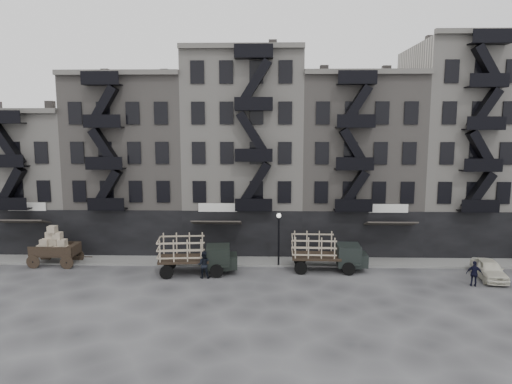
{
  "coord_description": "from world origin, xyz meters",
  "views": [
    {
      "loc": [
        2.19,
        -32.06,
        10.99
      ],
      "look_at": [
        1.19,
        4.0,
        5.74
      ],
      "focal_mm": 32.0,
      "sensor_mm": 36.0,
      "label": 1
    }
  ],
  "objects_px": {
    "wagon": "(54,243)",
    "stake_truck_west": "(195,252)",
    "stake_truck_east": "(326,250)",
    "pedestrian_mid": "(203,265)",
    "policeman": "(474,274)",
    "car_east": "(489,269)"
  },
  "relations": [
    {
      "from": "stake_truck_east",
      "to": "stake_truck_west",
      "type": "bearing_deg",
      "value": -172.58
    },
    {
      "from": "policeman",
      "to": "pedestrian_mid",
      "type": "bearing_deg",
      "value": 12.54
    },
    {
      "from": "pedestrian_mid",
      "to": "stake_truck_east",
      "type": "bearing_deg",
      "value": -169.08
    },
    {
      "from": "stake_truck_west",
      "to": "policeman",
      "type": "xyz_separation_m",
      "value": [
        19.67,
        -2.19,
        -0.76
      ]
    },
    {
      "from": "wagon",
      "to": "stake_truck_west",
      "type": "xyz_separation_m",
      "value": [
        11.54,
        -1.77,
        -0.15
      ]
    },
    {
      "from": "wagon",
      "to": "pedestrian_mid",
      "type": "relative_size",
      "value": 1.9
    },
    {
      "from": "pedestrian_mid",
      "to": "policeman",
      "type": "relative_size",
      "value": 1.12
    },
    {
      "from": "wagon",
      "to": "car_east",
      "type": "height_order",
      "value": "wagon"
    },
    {
      "from": "car_east",
      "to": "pedestrian_mid",
      "type": "distance_m",
      "value": 20.7
    },
    {
      "from": "car_east",
      "to": "pedestrian_mid",
      "type": "bearing_deg",
      "value": -173.26
    },
    {
      "from": "stake_truck_west",
      "to": "car_east",
      "type": "bearing_deg",
      "value": -7.25
    },
    {
      "from": "wagon",
      "to": "stake_truck_west",
      "type": "distance_m",
      "value": 11.67
    },
    {
      "from": "wagon",
      "to": "stake_truck_east",
      "type": "distance_m",
      "value": 21.44
    },
    {
      "from": "wagon",
      "to": "pedestrian_mid",
      "type": "xyz_separation_m",
      "value": [
        12.28,
        -2.71,
        -0.81
      ]
    },
    {
      "from": "pedestrian_mid",
      "to": "policeman",
      "type": "distance_m",
      "value": 18.96
    },
    {
      "from": "stake_truck_west",
      "to": "car_east",
      "type": "distance_m",
      "value": 21.47
    },
    {
      "from": "car_east",
      "to": "stake_truck_west",
      "type": "bearing_deg",
      "value": -175.82
    },
    {
      "from": "stake_truck_east",
      "to": "pedestrian_mid",
      "type": "height_order",
      "value": "stake_truck_east"
    },
    {
      "from": "stake_truck_west",
      "to": "wagon",
      "type": "bearing_deg",
      "value": 165.57
    },
    {
      "from": "wagon",
      "to": "stake_truck_west",
      "type": "bearing_deg",
      "value": -7.15
    },
    {
      "from": "pedestrian_mid",
      "to": "car_east",
      "type": "bearing_deg",
      "value": 179.85
    },
    {
      "from": "stake_truck_west",
      "to": "policeman",
      "type": "relative_size",
      "value": 3.35
    }
  ]
}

